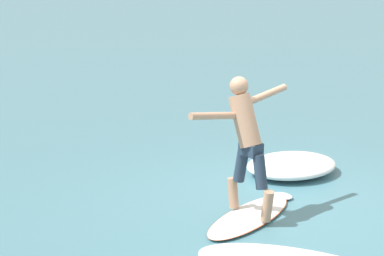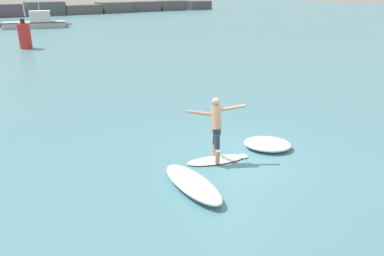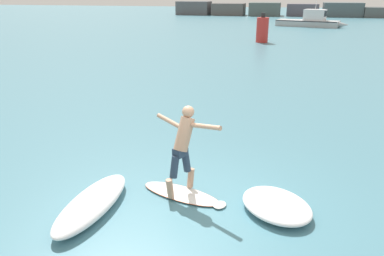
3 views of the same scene
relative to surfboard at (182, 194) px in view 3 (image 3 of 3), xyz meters
name	(u,v)px [view 3 (image 3 of 3)]	position (x,y,z in m)	size (l,w,h in m)	color
ground_plane	(203,205)	(0.49, -0.26, -0.03)	(200.00, 200.00, 0.00)	teal
rock_jetty_breakwater	(355,11)	(12.61, 61.74, 0.96)	(62.04, 4.82, 5.57)	#555458
surfboard	(182,194)	(0.00, 0.00, 0.00)	(1.93, 1.05, 0.20)	white
surfer	(184,143)	(0.02, 0.09, 1.09)	(1.51, 1.00, 1.79)	tan
fishing_boat_near_jetty	(310,21)	(4.59, 41.33, 0.62)	(8.32, 4.23, 2.88)	#ADB0B2
channel_marker_buoy	(262,30)	(-0.03, 25.25, 0.97)	(0.97, 0.97, 2.31)	red
wave_foam_at_tail	(92,203)	(-1.50, -0.95, 0.13)	(0.88, 2.36, 0.33)	white
wave_foam_at_nose	(276,205)	(1.88, -0.16, 0.10)	(1.83, 1.84, 0.28)	white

